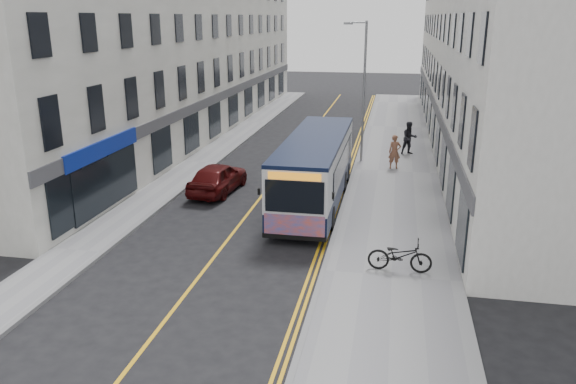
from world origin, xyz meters
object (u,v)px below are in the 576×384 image
at_px(pedestrian_far, 409,138).
at_px(car_white, 342,130).
at_px(streetlamp, 363,87).
at_px(city_bus, 315,167).
at_px(bicycle, 400,256).
at_px(car_maroon, 218,177).
at_px(pedestrian_near, 395,152).

height_order(pedestrian_far, car_white, pedestrian_far).
distance_m(streetlamp, pedestrian_far, 4.86).
xyz_separation_m(city_bus, bicycle, (3.83, -6.90, -1.02)).
bearing_deg(city_bus, car_maroon, 171.18).
relative_size(bicycle, pedestrian_near, 1.12).
xyz_separation_m(streetlamp, pedestrian_near, (1.98, -1.38, -3.32)).
xyz_separation_m(bicycle, car_maroon, (-8.71, 7.66, 0.07)).
bearing_deg(city_bus, streetlamp, 79.12).
distance_m(pedestrian_near, pedestrian_far, 3.72).
relative_size(bicycle, car_maroon, 0.48).
distance_m(pedestrian_far, car_maroon, 13.17).
distance_m(pedestrian_near, car_white, 8.88).
height_order(city_bus, pedestrian_far, city_bus).
height_order(city_bus, car_white, city_bus).
bearing_deg(car_maroon, pedestrian_far, -129.46).
relative_size(pedestrian_far, car_maroon, 0.46).
bearing_deg(pedestrian_near, streetlamp, 134.43).
bearing_deg(car_maroon, streetlamp, -126.79).
distance_m(city_bus, car_white, 14.63).
xyz_separation_m(car_white, car_maroon, (-4.70, -13.84, 0.13)).
relative_size(city_bus, car_white, 2.85).
distance_m(city_bus, car_maroon, 5.03).
bearing_deg(bicycle, streetlamp, 10.19).
height_order(pedestrian_near, pedestrian_far, pedestrian_far).
bearing_deg(car_white, pedestrian_far, -47.72).
relative_size(streetlamp, car_white, 2.14).
relative_size(streetlamp, city_bus, 0.75).
xyz_separation_m(streetlamp, bicycle, (2.31, -14.81, -3.71)).
relative_size(city_bus, car_maroon, 2.44).
bearing_deg(pedestrian_near, pedestrian_far, 66.14).
distance_m(bicycle, car_white, 21.87).
bearing_deg(car_white, city_bus, -92.51).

